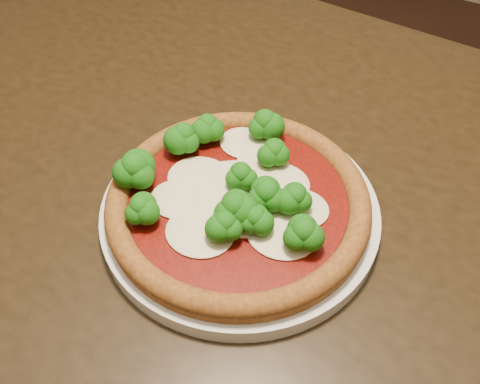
% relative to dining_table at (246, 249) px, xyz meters
% --- Properties ---
extents(floor, '(4.00, 4.00, 0.00)m').
position_rel_dining_table_xyz_m(floor, '(-0.17, 0.13, -0.66)').
color(floor, black).
rests_on(floor, ground).
extents(dining_table, '(1.31, 0.99, 0.75)m').
position_rel_dining_table_xyz_m(dining_table, '(0.00, 0.00, 0.00)').
color(dining_table, black).
rests_on(dining_table, floor).
extents(plate, '(0.29, 0.29, 0.02)m').
position_rel_dining_table_xyz_m(plate, '(0.01, -0.02, 0.10)').
color(plate, silver).
rests_on(plate, dining_table).
extents(pizza, '(0.27, 0.27, 0.06)m').
position_rel_dining_table_xyz_m(pizza, '(0.00, -0.03, 0.13)').
color(pizza, brown).
rests_on(pizza, plate).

